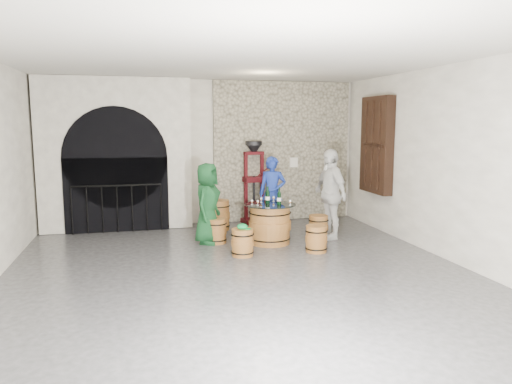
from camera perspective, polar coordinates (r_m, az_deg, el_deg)
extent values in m
plane|color=#313134|center=(7.34, -1.72, -9.79)|extent=(8.00, 8.00, 0.00)
plane|color=silver|center=(10.95, -6.09, 4.65)|extent=(8.00, 0.00, 8.00)
plane|color=silver|center=(3.24, 12.93, -3.84)|extent=(8.00, 0.00, 8.00)
plane|color=silver|center=(8.45, 22.17, 3.07)|extent=(0.00, 8.00, 8.00)
plane|color=beige|center=(7.05, -1.83, 15.81)|extent=(8.00, 8.00, 0.00)
cube|color=tan|center=(11.27, 3.09, 4.79)|extent=(3.20, 0.12, 3.18)
cube|color=silver|center=(10.62, -16.15, 4.27)|extent=(3.10, 0.50, 3.18)
cube|color=black|center=(10.44, -16.04, -0.35)|extent=(2.10, 0.03, 1.55)
cylinder|color=black|center=(10.35, -16.21, 3.90)|extent=(2.10, 0.03, 2.10)
cylinder|color=black|center=(10.35, -16.10, 0.72)|extent=(1.79, 0.04, 0.04)
cylinder|color=black|center=(10.50, -20.86, -2.10)|extent=(0.02, 0.02, 0.98)
cylinder|color=black|center=(10.46, -19.25, -2.05)|extent=(0.02, 0.02, 0.98)
cylinder|color=black|center=(10.43, -17.62, -2.00)|extent=(0.02, 0.02, 0.98)
cylinder|color=black|center=(10.42, -15.99, -1.95)|extent=(0.02, 0.02, 0.98)
cylinder|color=black|center=(10.41, -14.35, -1.90)|extent=(0.02, 0.02, 0.98)
cylinder|color=black|center=(10.41, -12.71, -1.84)|extent=(0.02, 0.02, 0.98)
cylinder|color=black|center=(10.42, -11.08, -1.78)|extent=(0.02, 0.02, 0.98)
cube|color=black|center=(10.43, 14.01, 5.38)|extent=(0.20, 1.10, 2.00)
cube|color=black|center=(10.40, 13.77, 5.39)|extent=(0.06, 0.88, 1.76)
cube|color=black|center=(10.42, 13.91, 5.39)|extent=(0.22, 0.92, 0.06)
cube|color=black|center=(10.16, 14.67, 5.29)|extent=(0.22, 0.06, 1.80)
cube|color=black|center=(10.42, 13.91, 5.39)|extent=(0.22, 0.06, 1.80)
cube|color=black|center=(10.68, 13.20, 5.47)|extent=(0.22, 0.06, 1.80)
cylinder|color=#93592A|center=(9.15, 1.65, -3.88)|extent=(0.75, 0.75, 0.71)
cylinder|color=#93592A|center=(9.15, 1.65, -3.88)|extent=(0.80, 0.80, 0.16)
torus|color=black|center=(9.20, 1.64, -5.35)|extent=(0.80, 0.80, 0.02)
torus|color=black|center=(9.10, 1.65, -2.40)|extent=(0.80, 0.80, 0.02)
cylinder|color=#93592A|center=(9.08, 1.65, -1.64)|extent=(0.76, 0.76, 0.02)
cylinder|color=black|center=(9.07, 1.66, -1.48)|extent=(0.97, 0.97, 0.01)
cylinder|color=#93592A|center=(9.21, -4.69, -4.63)|extent=(0.36, 0.36, 0.45)
cylinder|color=#93592A|center=(9.21, -4.69, -4.63)|extent=(0.39, 0.39, 0.10)
torus|color=black|center=(9.25, -4.68, -5.56)|extent=(0.40, 0.40, 0.02)
torus|color=black|center=(9.18, -4.70, -3.70)|extent=(0.40, 0.40, 0.02)
cylinder|color=#93592A|center=(9.16, -4.71, -3.19)|extent=(0.37, 0.37, 0.02)
cylinder|color=#93592A|center=(10.17, 1.90, -3.39)|extent=(0.36, 0.36, 0.45)
cylinder|color=#93592A|center=(10.17, 1.90, -3.39)|extent=(0.39, 0.39, 0.10)
torus|color=black|center=(10.20, 1.90, -4.24)|extent=(0.40, 0.40, 0.02)
torus|color=black|center=(10.14, 1.90, -2.54)|extent=(0.40, 0.40, 0.02)
cylinder|color=#93592A|center=(10.12, 1.91, -2.08)|extent=(0.37, 0.37, 0.02)
cylinder|color=#93592A|center=(9.57, 7.34, -4.18)|extent=(0.36, 0.36, 0.45)
cylinder|color=#93592A|center=(9.57, 7.34, -4.18)|extent=(0.39, 0.39, 0.10)
torus|color=black|center=(9.61, 7.32, -5.08)|extent=(0.40, 0.40, 0.02)
torus|color=black|center=(9.54, 7.36, -3.28)|extent=(0.40, 0.40, 0.02)
cylinder|color=#93592A|center=(9.53, 7.37, -2.80)|extent=(0.37, 0.37, 0.02)
cylinder|color=#93592A|center=(8.63, 7.10, -5.54)|extent=(0.36, 0.36, 0.45)
cylinder|color=#93592A|center=(8.63, 7.10, -5.54)|extent=(0.39, 0.39, 0.10)
torus|color=black|center=(8.67, 7.08, -6.53)|extent=(0.40, 0.40, 0.02)
torus|color=black|center=(8.60, 7.12, -4.55)|extent=(0.40, 0.40, 0.02)
cylinder|color=#93592A|center=(8.58, 7.13, -4.01)|extent=(0.37, 0.37, 0.02)
cylinder|color=#93592A|center=(8.31, -1.61, -6.01)|extent=(0.36, 0.36, 0.45)
cylinder|color=#93592A|center=(8.31, -1.61, -6.01)|extent=(0.39, 0.39, 0.10)
torus|color=black|center=(8.35, -1.60, -7.04)|extent=(0.40, 0.40, 0.02)
torus|color=black|center=(8.28, -1.61, -4.98)|extent=(0.40, 0.40, 0.02)
cylinder|color=#93592A|center=(8.26, -1.61, -4.43)|extent=(0.37, 0.37, 0.02)
ellipsoid|color=#0B8135|center=(8.25, -1.62, -4.09)|extent=(0.18, 0.18, 0.10)
cylinder|color=#0B8135|center=(8.25, -1.03, -4.36)|extent=(0.12, 0.12, 0.01)
imported|color=#113D1C|center=(9.13, -5.74, -1.34)|extent=(0.78, 0.88, 1.52)
imported|color=navy|center=(10.19, 1.94, -0.19)|extent=(0.66, 0.54, 1.57)
imported|color=silver|center=(9.56, 8.69, -0.22)|extent=(0.58, 1.09, 1.76)
cylinder|color=black|center=(9.12, 1.40, -0.68)|extent=(0.07, 0.07, 0.22)
cylinder|color=white|center=(9.12, 1.40, -0.74)|extent=(0.08, 0.08, 0.06)
cone|color=black|center=(9.10, 1.41, 0.10)|extent=(0.07, 0.07, 0.05)
cylinder|color=black|center=(9.10, 1.41, 0.44)|extent=(0.03, 0.03, 0.07)
cylinder|color=black|center=(9.00, 2.74, -0.80)|extent=(0.07, 0.07, 0.22)
cylinder|color=white|center=(9.00, 2.74, -0.87)|extent=(0.08, 0.08, 0.06)
cone|color=black|center=(8.98, 2.75, -0.02)|extent=(0.07, 0.07, 0.05)
cylinder|color=black|center=(8.98, 2.75, 0.33)|extent=(0.03, 0.03, 0.07)
cylinder|color=black|center=(9.15, 1.33, -0.65)|extent=(0.07, 0.07, 0.22)
cylinder|color=white|center=(9.15, 1.33, -0.71)|extent=(0.08, 0.08, 0.06)
cone|color=black|center=(9.13, 1.34, 0.13)|extent=(0.07, 0.07, 0.05)
cylinder|color=black|center=(9.13, 1.34, 0.47)|extent=(0.03, 0.03, 0.07)
cylinder|color=#93592A|center=(10.32, -4.39, -2.77)|extent=(0.44, 0.44, 0.62)
cylinder|color=#93592A|center=(10.32, -4.39, -2.77)|extent=(0.47, 0.47, 0.14)
torus|color=black|center=(10.36, -4.38, -3.91)|extent=(0.48, 0.48, 0.02)
torus|color=black|center=(10.28, -4.40, -1.62)|extent=(0.48, 0.48, 0.02)
cylinder|color=#93592A|center=(10.26, -4.41, -1.02)|extent=(0.45, 0.45, 0.02)
cube|color=#460B12|center=(11.05, -0.24, -3.39)|extent=(0.57, 0.49, 0.10)
cube|color=#460B12|center=(10.90, -0.25, 1.50)|extent=(0.50, 0.36, 0.12)
cube|color=#460B12|center=(10.85, -0.25, 4.58)|extent=(0.47, 0.19, 0.07)
cylinder|color=black|center=(10.96, -0.25, -0.63)|extent=(0.05, 0.05, 0.98)
cylinder|color=black|center=(10.84, -0.25, 5.77)|extent=(0.37, 0.37, 0.09)
cone|color=black|center=(10.84, -0.25, 5.15)|extent=(0.37, 0.37, 0.20)
cube|color=#460B12|center=(10.85, -1.20, 0.59)|extent=(0.08, 0.08, 1.56)
cube|color=#460B12|center=(11.00, 0.69, 0.69)|extent=(0.08, 0.08, 1.56)
cylinder|color=#460B12|center=(10.96, 1.25, 2.72)|extent=(0.42, 0.10, 0.31)
cube|color=silver|center=(11.28, 4.42, 3.51)|extent=(0.18, 0.10, 0.22)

